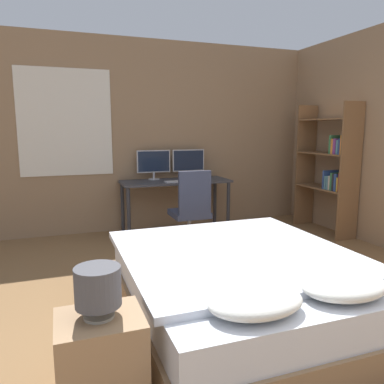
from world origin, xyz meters
TOP-DOWN VIEW (x-y plane):
  - wall_back at (-0.02, 4.22)m, footprint 12.00×0.08m
  - bed at (-0.34, 1.29)m, footprint 1.72×2.04m
  - nightstand at (-1.46, 0.67)m, footprint 0.44×0.37m
  - bedside_lamp at (-1.46, 0.67)m, footprint 0.23×0.23m
  - desk at (-0.06, 3.86)m, footprint 1.53×0.58m
  - monitor_left at (-0.33, 4.05)m, footprint 0.48×0.16m
  - monitor_right at (0.20, 4.05)m, footprint 0.48×0.16m
  - keyboard at (-0.06, 3.67)m, footprint 0.40×0.13m
  - computer_mouse at (0.23, 3.67)m, footprint 0.07×0.05m
  - office_chair at (-0.10, 3.12)m, footprint 0.52×0.52m
  - bookshelf at (1.93, 3.03)m, footprint 0.33×0.95m

SIDE VIEW (x-z plane):
  - nightstand at x=-1.46m, z-range 0.00..0.51m
  - bed at x=-0.34m, z-range -0.04..0.55m
  - office_chair at x=-0.10m, z-range -0.11..0.85m
  - desk at x=-0.06m, z-range 0.28..1.02m
  - bedside_lamp at x=-1.46m, z-range 0.54..0.81m
  - keyboard at x=-0.06m, z-range 0.74..0.76m
  - computer_mouse at x=0.23m, z-range 0.74..0.78m
  - bookshelf at x=1.93m, z-range 0.08..1.88m
  - monitor_left at x=-0.33m, z-range 0.77..1.19m
  - monitor_right at x=0.20m, z-range 0.77..1.19m
  - wall_back at x=-0.02m, z-range 0.00..2.70m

